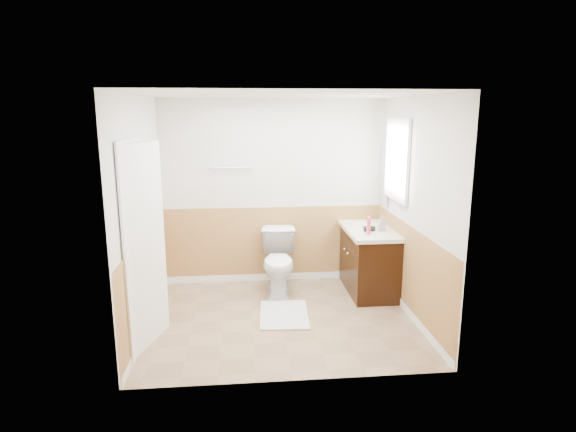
{
  "coord_description": "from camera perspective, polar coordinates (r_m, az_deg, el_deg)",
  "views": [
    {
      "loc": [
        -0.42,
        -5.08,
        2.33
      ],
      "look_at": [
        0.1,
        0.25,
        1.15
      ],
      "focal_mm": 29.74,
      "sensor_mm": 36.0,
      "label": 1
    }
  ],
  "objects": [
    {
      "name": "lotion_bottle",
      "position": [
        5.91,
        9.62,
        -1.15
      ],
      "size": [
        0.05,
        0.05,
        0.22
      ],
      "primitive_type": "cylinder",
      "color": "#DA3859",
      "rests_on": "countertop"
    },
    {
      "name": "tp_sheet",
      "position": [
        6.55,
        -2.58,
        -2.99
      ],
      "size": [
        0.1,
        0.01,
        0.16
      ],
      "primitive_type": "cube",
      "color": "white",
      "rests_on": "tp_roll"
    },
    {
      "name": "hair_dryer_handle",
      "position": [
        6.09,
        9.38,
        -1.76
      ],
      "size": [
        0.03,
        0.03,
        0.07
      ],
      "primitive_type": "cylinder",
      "color": "black",
      "rests_on": "countertop"
    },
    {
      "name": "countertop",
      "position": [
        6.26,
        9.64,
        -1.67
      ],
      "size": [
        0.6,
        1.15,
        0.05
      ],
      "primitive_type": "cube",
      "color": "white",
      "rests_on": "vanity_cabinet"
    },
    {
      "name": "door",
      "position": [
        4.91,
        -16.91,
        -3.6
      ],
      "size": [
        0.29,
        0.78,
        2.04
      ],
      "primitive_type": "cube",
      "rotation": [
        0.0,
        0.0,
        -0.31
      ],
      "color": "white",
      "rests_on": "wall_left"
    },
    {
      "name": "floor",
      "position": [
        5.6,
        -0.79,
        -12.14
      ],
      "size": [
        3.0,
        3.0,
        0.0
      ],
      "primitive_type": "plane",
      "color": "#8C7051",
      "rests_on": "ground"
    },
    {
      "name": "wainscot_left",
      "position": [
        5.5,
        -16.57,
        -7.53
      ],
      "size": [
        0.0,
        2.6,
        2.6
      ],
      "primitive_type": "plane",
      "rotation": [
        1.57,
        0.0,
        1.57
      ],
      "color": "tan",
      "rests_on": "floor"
    },
    {
      "name": "door_knob",
      "position": [
        5.23,
        -15.53,
        -3.34
      ],
      "size": [
        0.06,
        0.06,
        0.06
      ],
      "primitive_type": "sphere",
      "color": "silver",
      "rests_on": "door"
    },
    {
      "name": "sink_basin",
      "position": [
        6.39,
        9.39,
        -1.04
      ],
      "size": [
        0.36,
        0.36,
        0.02
      ],
      "primitive_type": "cylinder",
      "color": "white",
      "rests_on": "countertop"
    },
    {
      "name": "bath_mat",
      "position": [
        5.67,
        -0.48,
        -11.7
      ],
      "size": [
        0.6,
        0.83,
        0.02
      ],
      "primitive_type": "cube",
      "rotation": [
        0.0,
        0.0,
        -0.06
      ],
      "color": "silver",
      "rests_on": "floor"
    },
    {
      "name": "window_glass",
      "position": [
        6.01,
        13.04,
        6.57
      ],
      "size": [
        0.01,
        0.7,
        0.9
      ],
      "primitive_type": "cube",
      "color": "white",
      "rests_on": "wall_right"
    },
    {
      "name": "ceiling",
      "position": [
        5.1,
        -0.87,
        14.34
      ],
      "size": [
        3.0,
        3.0,
        0.0
      ],
      "primitive_type": "plane",
      "rotation": [
        3.14,
        0.0,
        0.0
      ],
      "color": "white",
      "rests_on": "floor"
    },
    {
      "name": "wainscot_front",
      "position": [
        4.23,
        0.7,
        -13.2
      ],
      "size": [
        3.0,
        0.0,
        3.0
      ],
      "primitive_type": "plane",
      "rotation": [
        -1.57,
        0.0,
        0.0
      ],
      "color": "tan",
      "rests_on": "floor"
    },
    {
      "name": "wainscot_right",
      "position": [
        5.73,
        14.31,
        -6.61
      ],
      "size": [
        0.0,
        2.6,
        2.6
      ],
      "primitive_type": "plane",
      "rotation": [
        1.57,
        0.0,
        -1.57
      ],
      "color": "tan",
      "rests_on": "floor"
    },
    {
      "name": "wall_back",
      "position": [
        6.48,
        -1.79,
        2.83
      ],
      "size": [
        3.0,
        0.0,
        3.0
      ],
      "primitive_type": "plane",
      "rotation": [
        1.57,
        0.0,
        0.0
      ],
      "color": "silver",
      "rests_on": "floor"
    },
    {
      "name": "vanity_cabinet",
      "position": [
        6.37,
        9.59,
        -5.38
      ],
      "size": [
        0.55,
        1.1,
        0.8
      ],
      "primitive_type": "cube",
      "color": "black",
      "rests_on": "floor"
    },
    {
      "name": "tp_holder_bar",
      "position": [
        6.52,
        -2.59,
        -2.06
      ],
      "size": [
        0.14,
        0.02,
        0.02
      ],
      "primitive_type": "cylinder",
      "rotation": [
        0.0,
        1.57,
        0.0
      ],
      "color": "silver",
      "rests_on": "wall_back"
    },
    {
      "name": "toilet",
      "position": [
        6.23,
        -1.11,
        -5.55
      ],
      "size": [
        0.5,
        0.82,
        0.81
      ],
      "primitive_type": "imported",
      "rotation": [
        0.0,
        0.0,
        -0.06
      ],
      "color": "white",
      "rests_on": "floor"
    },
    {
      "name": "window_frame",
      "position": [
        6.0,
        12.89,
        6.57
      ],
      "size": [
        0.04,
        0.8,
        1.0
      ],
      "primitive_type": "cube",
      "color": "white",
      "rests_on": "wall_right"
    },
    {
      "name": "faucet",
      "position": [
        6.43,
        10.96,
        -0.48
      ],
      "size": [
        0.02,
        0.02,
        0.14
      ],
      "primitive_type": "cylinder",
      "color": "silver",
      "rests_on": "countertop"
    },
    {
      "name": "wall_front",
      "position": [
        3.95,
        0.75,
        -3.43
      ],
      "size": [
        3.0,
        0.0,
        3.0
      ],
      "primitive_type": "plane",
      "rotation": [
        -1.57,
        0.0,
        0.0
      ],
      "color": "silver",
      "rests_on": "floor"
    },
    {
      "name": "wainscot_back",
      "position": [
        6.64,
        -1.74,
        -3.58
      ],
      "size": [
        3.0,
        0.0,
        3.0
      ],
      "primitive_type": "plane",
      "rotation": [
        1.57,
        0.0,
        0.0
      ],
      "color": "tan",
      "rests_on": "floor"
    },
    {
      "name": "door_frame",
      "position": [
        4.92,
        -17.78,
        -3.49
      ],
      "size": [
        0.02,
        0.92,
        2.1
      ],
      "primitive_type": "cube",
      "color": "white",
      "rests_on": "wall_left"
    },
    {
      "name": "vanity_knob_right",
      "position": [
        6.35,
        6.78,
        -3.93
      ],
      "size": [
        0.03,
        0.03,
        0.03
      ],
      "primitive_type": "sphere",
      "color": "silver",
      "rests_on": "vanity_cabinet"
    },
    {
      "name": "tp_roll",
      "position": [
        6.52,
        -2.59,
        -2.06
      ],
      "size": [
        0.1,
        0.11,
        0.11
      ],
      "primitive_type": "cylinder",
      "rotation": [
        0.0,
        1.57,
        0.0
      ],
      "color": "white",
      "rests_on": "tp_holder_bar"
    },
    {
      "name": "soap_dispenser",
      "position": [
        6.13,
        11.19,
        -0.9
      ],
      "size": [
        0.09,
        0.09,
        0.18
      ],
      "primitive_type": "imported",
      "rotation": [
        0.0,
        0.0,
        -0.04
      ],
      "color": "gray",
      "rests_on": "countertop"
    },
    {
      "name": "vanity_knob_left",
      "position": [
        6.17,
        7.18,
        -4.45
      ],
      "size": [
        0.03,
        0.03,
        0.03
      ],
      "primitive_type": "sphere",
      "color": "#BBBAC1",
      "rests_on": "vanity_cabinet"
    },
    {
      "name": "wall_left",
      "position": [
        5.3,
        -17.2,
        0.12
      ],
      "size": [
        0.0,
        3.0,
        3.0
      ],
      "primitive_type": "plane",
      "rotation": [
        1.57,
        0.0,
        1.57
      ],
      "color": "silver",
      "rests_on": "floor"
    },
    {
      "name": "mirror_panel",
      "position": [
        6.51,
        11.45,
        5.3
      ],
      "size": [
        0.02,
        0.35,
        0.9
      ],
      "primitive_type": "cube",
      "color": "silver",
      "rests_on": "wall_right"
    },
    {
      "name": "towel_bar",
      "position": [
        6.37,
        -6.74,
        5.76
      ],
      "size": [
        0.62,
        0.02,
        0.02
      ],
      "primitive_type": "cylinder",
      "rotation": [
        0.0,
        1.57,
        0.0
      ],
      "color": "silver",
      "rests_on": "wall_back"
    },
    {
      "name": "wall_right",
      "position": [
        5.54,
        14.84,
        0.76
      ],
      "size": [
        0.0,
        3.0,
        3.0
      ],
      "primitive_type": "plane",
      "rotation": [
        1.57,
        0.0,
        -1.57
      ],
      "color": "silver",
      "rests_on": "floor"
    },
    {
      "name": "hair_dryer_body",
      "position": [
        6.08,
        9.68,
        -1.49
      ],
      "size": [
        0.14,
        0.07,
        0.07
      ],
      "primitive_type": "cylinder",
      "rotation": [
        0.0,
        1.57,
        0.0
      ],
      "color": "black",
      "rests_on": "countertop"
    }
  ]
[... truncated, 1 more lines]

